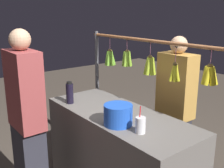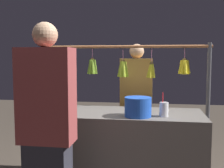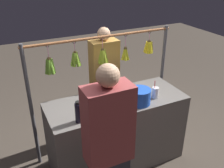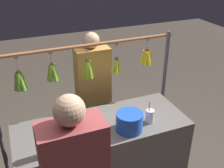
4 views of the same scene
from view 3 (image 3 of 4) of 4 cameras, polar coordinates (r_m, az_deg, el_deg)
ground_plane at (r=3.52m, az=1.00°, el=-16.65°), size 12.00×12.00×0.00m
market_counter at (r=3.22m, az=1.06°, el=-10.71°), size 1.66×0.65×0.91m
display_rack at (r=3.18m, az=-2.28°, el=3.34°), size 1.91×0.14×1.61m
water_bottle at (r=2.56m, az=-7.53°, el=-6.35°), size 0.08×0.08×0.23m
blue_bucket at (r=2.88m, az=6.32°, el=-2.80°), size 0.25×0.25×0.18m
drink_cup at (r=3.04m, az=9.72°, el=-1.89°), size 0.08×0.08×0.22m
vendor_person at (r=3.60m, az=-1.69°, el=-0.01°), size 0.38×0.21×1.61m
customer_person at (r=2.32m, az=-0.79°, el=-15.72°), size 0.41×0.22×1.71m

